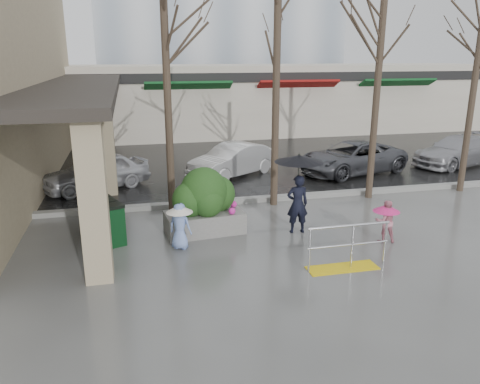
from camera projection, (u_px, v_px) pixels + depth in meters
name	position (u px, v px, depth m)	size (l,w,h in m)	color
ground	(270.00, 252.00, 11.20)	(120.00, 120.00, 0.00)	#51514F
street_asphalt	(176.00, 125.00, 31.75)	(120.00, 36.00, 0.01)	black
curb	(234.00, 201.00, 14.92)	(120.00, 0.30, 0.15)	gray
canopy_slab	(77.00, 82.00, 16.59)	(2.80, 18.00, 0.25)	#2D2823
pillar_front	(93.00, 200.00, 9.38)	(0.55, 0.55, 3.50)	tan
pillar_back	(106.00, 143.00, 15.45)	(0.55, 0.55, 3.50)	tan
storefront_row	(216.00, 99.00, 27.86)	(34.00, 6.74, 4.00)	beige
handrail	(346.00, 252.00, 10.28)	(1.90, 0.50, 1.03)	yellow
tree_west	(165.00, 34.00, 12.69)	(3.20, 3.20, 6.80)	#382B21
tree_midwest	(277.00, 30.00, 13.36)	(3.20, 3.20, 7.00)	#382B21
tree_mideast	(381.00, 44.00, 14.19)	(3.20, 3.20, 6.50)	#382B21
woman	(298.00, 183.00, 12.12)	(1.27, 1.27, 2.14)	black
child_pink	(386.00, 218.00, 11.69)	(0.67, 0.67, 1.09)	pink
child_blue	(180.00, 222.00, 11.26)	(0.67, 0.65, 1.15)	#809DE3
planter	(204.00, 202.00, 12.26)	(2.12, 1.25, 1.77)	gray
news_boxes	(105.00, 217.00, 12.09)	(1.08, 1.92, 1.06)	#0D3B19
car_a	(96.00, 172.00, 16.34)	(1.49, 3.70, 1.26)	silver
car_b	(233.00, 160.00, 18.15)	(1.33, 3.82, 1.26)	white
car_c	(351.00, 158.00, 18.58)	(2.09, 4.53, 1.26)	#525359
car_d	(458.00, 151.00, 19.91)	(1.77, 4.34, 1.26)	#A5A4A9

